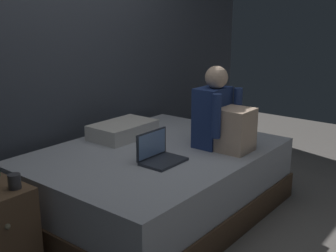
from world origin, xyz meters
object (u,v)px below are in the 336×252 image
mug (14,181)px  laptop (159,154)px  pillow (123,130)px  person_sitting (222,118)px  bed (156,182)px

mug → laptop: bearing=-17.2°
laptop → pillow: size_ratio=0.57×
mug → person_sitting: bearing=-17.6°
laptop → mug: 1.02m
person_sitting → pillow: size_ratio=1.17×
laptop → mug: size_ratio=3.56×
person_sitting → mug: 1.62m
bed → mug: mug is taller
laptop → bed: bearing=44.5°
pillow → mug: 1.31m
bed → person_sitting: size_ratio=3.05×
mug → pillow: bearing=14.9°
pillow → person_sitting: bearing=-71.6°
bed → laptop: bearing=-135.5°
bed → person_sitting: person_sitting is taller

